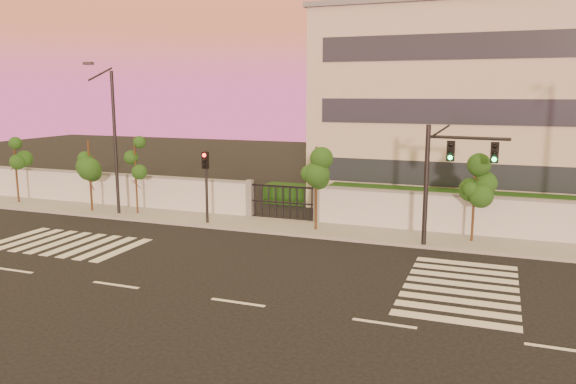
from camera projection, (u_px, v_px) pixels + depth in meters
name	position (u px, v px, depth m)	size (l,w,h in m)	color
ground	(238.00, 303.00, 19.06)	(120.00, 120.00, 0.00)	black
sidewalk	(327.00, 230.00, 28.72)	(60.00, 3.00, 0.15)	gray
perimeter_wall	(337.00, 206.00, 29.90)	(60.00, 0.36, 2.20)	silver
hedge_row	(368.00, 203.00, 32.10)	(41.00, 4.25, 1.80)	#133610
institutional_building	(518.00, 107.00, 35.13)	(24.40, 12.40, 12.25)	beige
road_markings	(243.00, 266.00, 23.07)	(57.00, 7.62, 0.02)	silver
street_tree_a	(15.00, 155.00, 35.28)	(1.57, 1.25, 4.29)	#382314
street_tree_b	(90.00, 160.00, 32.67)	(1.64, 1.30, 4.32)	#382314
street_tree_c	(136.00, 158.00, 31.96)	(1.34, 1.06, 4.54)	#382314
street_tree_d	(317.00, 169.00, 28.20)	(1.60, 1.27, 4.38)	#382314
street_tree_e	(476.00, 179.00, 25.90)	(1.51, 1.20, 4.20)	#382314
traffic_signal_main	(443.00, 172.00, 24.98)	(3.56, 0.56, 5.64)	black
traffic_signal_secondary	(206.00, 178.00, 29.72)	(0.32, 0.32, 4.06)	black
streetlight_west	(113.00, 135.00, 31.56)	(0.51, 2.07, 8.62)	black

